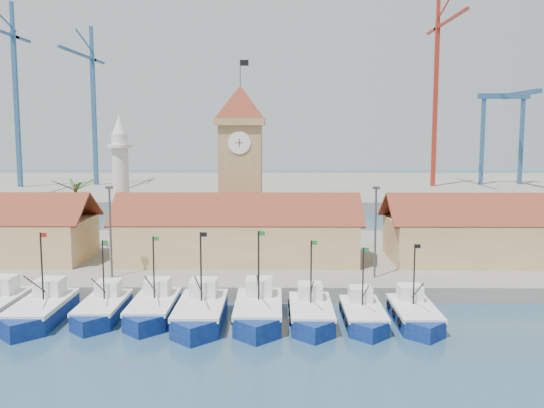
{
  "coord_description": "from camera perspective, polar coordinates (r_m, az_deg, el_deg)",
  "views": [
    {
      "loc": [
        4.4,
        -46.52,
        15.99
      ],
      "look_at": [
        3.82,
        18.0,
        8.06
      ],
      "focal_mm": 40.0,
      "sensor_mm": 36.0,
      "label": 1
    }
  ],
  "objects": [
    {
      "name": "quay",
      "position": [
        72.28,
        -3.0,
        -5.18
      ],
      "size": [
        140.0,
        32.0,
        1.5
      ],
      "primitive_type": "cube",
      "color": "gray",
      "rests_on": "ground"
    },
    {
      "name": "boat_6",
      "position": [
        51.2,
        -1.29,
        -10.22
      ],
      "size": [
        3.88,
        10.62,
        8.03
      ],
      "color": "navy",
      "rests_on": "ground"
    },
    {
      "name": "crane_red_right",
      "position": [
        155.56,
        15.31,
        11.18
      ],
      "size": [
        1.0,
        33.44,
        46.72
      ],
      "color": "maroon",
      "rests_on": "terminal"
    },
    {
      "name": "lamp_posts",
      "position": [
        59.41,
        -3.26,
        -2.22
      ],
      "size": [
        80.7,
        0.25,
        9.03
      ],
      "color": "#3F3F44",
      "rests_on": "quay"
    },
    {
      "name": "boat_7",
      "position": [
        51.01,
        3.72,
        -10.39
      ],
      "size": [
        3.5,
        9.59,
        7.25
      ],
      "color": "navy",
      "rests_on": "ground"
    },
    {
      "name": "ground",
      "position": [
        49.38,
        -4.73,
        -11.91
      ],
      "size": [
        400.0,
        400.0,
        0.0
      ],
      "primitive_type": "plane",
      "color": "navy",
      "rests_on": "ground"
    },
    {
      "name": "boat_9",
      "position": [
        52.15,
        13.33,
        -10.21
      ],
      "size": [
        3.36,
        9.21,
        6.97
      ],
      "color": "navy",
      "rests_on": "ground"
    },
    {
      "name": "hall_center",
      "position": [
        67.73,
        -3.22,
        -3.21
      ],
      "size": [
        27.04,
        10.13,
        7.61
      ],
      "color": "tan",
      "rests_on": "quay"
    },
    {
      "name": "boat_5",
      "position": [
        51.19,
        -6.78,
        -10.28
      ],
      "size": [
        3.86,
        10.58,
        8.0
      ],
      "color": "navy",
      "rests_on": "ground"
    },
    {
      "name": "gantry",
      "position": [
        163.69,
        21.33,
        7.95
      ],
      "size": [
        13.0,
        22.0,
        23.2
      ],
      "color": "#2A5480",
      "rests_on": "terminal"
    },
    {
      "name": "boat_8",
      "position": [
        51.25,
        8.62,
        -10.44
      ],
      "size": [
        3.23,
        8.86,
        6.7
      ],
      "color": "navy",
      "rests_on": "ground"
    },
    {
      "name": "terminal",
      "position": [
        157.29,
        -1.09,
        1.53
      ],
      "size": [
        240.0,
        80.0,
        2.0
      ],
      "primitive_type": "cube",
      "color": "gray",
      "rests_on": "ground"
    },
    {
      "name": "crane_blue_far",
      "position": [
        160.15,
        -23.28,
        10.38
      ],
      "size": [
        1.0,
        36.74,
        44.42
      ],
      "color": "#2A5480",
      "rests_on": "terminal"
    },
    {
      "name": "boat_3",
      "position": [
        54.18,
        -15.73,
        -9.63
      ],
      "size": [
        3.38,
        9.27,
        7.02
      ],
      "color": "navy",
      "rests_on": "ground"
    },
    {
      "name": "hall_right",
      "position": [
        73.01,
        22.75,
        -3.01
      ],
      "size": [
        31.2,
        10.13,
        7.61
      ],
      "color": "tan",
      "rests_on": "quay"
    },
    {
      "name": "palm_tree",
      "position": [
        77.13,
        -17.93,
        -0.6
      ],
      "size": [
        5.6,
        5.03,
        8.39
      ],
      "color": "brown",
      "rests_on": "quay"
    },
    {
      "name": "boat_2",
      "position": [
        54.95,
        -21.04,
        -9.51
      ],
      "size": [
        3.79,
        10.38,
        7.86
      ],
      "color": "navy",
      "rests_on": "ground"
    },
    {
      "name": "crane_blue_near",
      "position": [
        160.08,
        -16.62,
        9.6
      ],
      "size": [
        1.0,
        33.26,
        39.63
      ],
      "color": "#2A5480",
      "rests_on": "terminal"
    },
    {
      "name": "clock_tower",
      "position": [
        72.76,
        -2.96,
        3.82
      ],
      "size": [
        5.8,
        5.8,
        22.7
      ],
      "color": "tan",
      "rests_on": "quay"
    },
    {
      "name": "boat_4",
      "position": [
        53.13,
        -11.18,
        -9.78
      ],
      "size": [
        3.56,
        9.75,
        7.38
      ],
      "color": "navy",
      "rests_on": "ground"
    },
    {
      "name": "minaret",
      "position": [
        77.25,
        -14.04,
        2.15
      ],
      "size": [
        3.0,
        3.0,
        16.3
      ],
      "color": "silver",
      "rests_on": "quay"
    }
  ]
}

